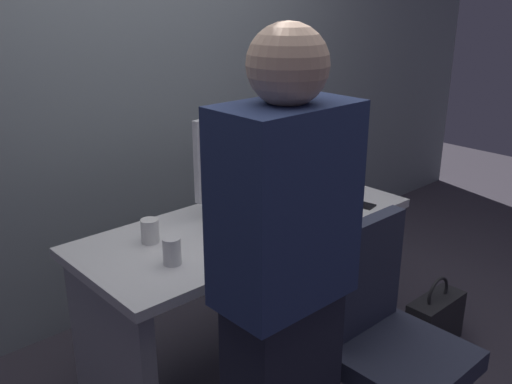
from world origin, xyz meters
The scene contains 13 objects.
ground_plane centered at (0.00, 0.00, 0.00)m, with size 9.00×9.00×0.00m, color #3D3842.
wall_back centered at (0.00, 0.92, 1.50)m, with size 6.40×0.10×3.00m, color gray.
desk centered at (0.00, 0.00, 0.52)m, with size 1.53×0.65×0.75m.
office_chair centered at (0.01, -0.76, 0.43)m, with size 0.52×0.52×0.94m.
person_at_desk centered at (-0.47, -0.69, 0.84)m, with size 0.40×0.24×1.64m.
monitor centered at (0.08, 0.14, 1.00)m, with size 0.54×0.16×0.46m.
keyboard centered at (-0.07, -0.13, 0.76)m, with size 0.43×0.13×0.02m, color white.
mouse centered at (0.21, -0.12, 0.76)m, with size 0.06×0.10×0.03m, color white.
cup_near_keyboard centered at (-0.48, -0.12, 0.80)m, with size 0.07×0.07×0.10m, color silver.
cup_by_monitor centered at (-0.44, 0.10, 0.80)m, with size 0.07×0.07×0.10m, color white.
book_stack centered at (0.41, 0.09, 0.78)m, with size 0.21×0.18×0.08m.
cell_phone centered at (0.52, -0.21, 0.75)m, with size 0.07×0.14×0.01m, color black.
handbag centered at (0.80, -0.51, 0.14)m, with size 0.34×0.14×0.38m.
Camera 1 is at (-1.53, -1.72, 1.71)m, focal length 39.58 mm.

